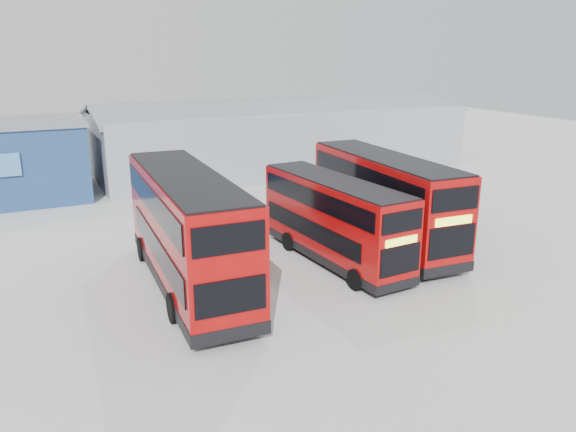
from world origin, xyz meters
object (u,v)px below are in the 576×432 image
at_px(double_decker_centre, 334,221).
at_px(single_decker_blue, 398,190).
at_px(maintenance_shed, 278,136).
at_px(double_decker_left, 188,232).
at_px(double_decker_right, 384,201).

height_order(double_decker_centre, single_decker_blue, double_decker_centre).
bearing_deg(single_decker_blue, maintenance_shed, -80.07).
distance_m(maintenance_shed, single_decker_blue, 16.61).
bearing_deg(double_decker_centre, double_decker_left, 176.07).
xyz_separation_m(double_decker_centre, single_decker_blue, (7.50, 5.24, -0.43)).
height_order(double_decker_centre, double_decker_right, double_decker_right).
relative_size(maintenance_shed, single_decker_blue, 2.60).
distance_m(double_decker_left, single_decker_blue, 15.41).
xyz_separation_m(maintenance_shed, single_decker_blue, (0.33, -16.57, -1.06)).
relative_size(double_decker_left, single_decker_blue, 1.00).
bearing_deg(maintenance_shed, double_decker_left, -122.92).
height_order(maintenance_shed, double_decker_right, maintenance_shed).
relative_size(double_decker_centre, single_decker_blue, 0.81).
distance_m(double_decker_left, double_decker_centre, 6.98).
bearing_deg(double_decker_left, double_decker_right, -171.90).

